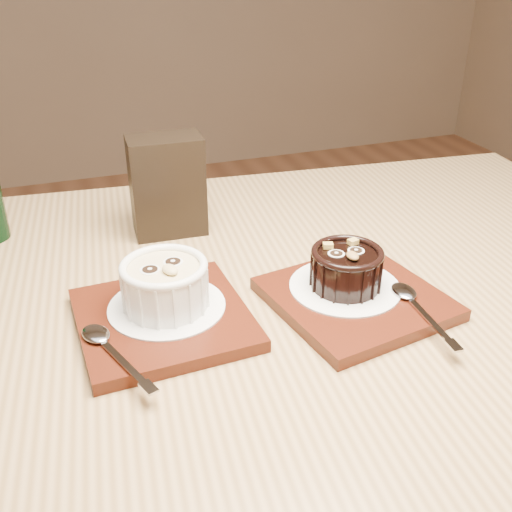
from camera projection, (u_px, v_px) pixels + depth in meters
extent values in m
cube|color=olive|center=(242.00, 316.00, 0.71)|extent=(1.27, 0.91, 0.04)
cylinder|color=olive|center=(453.00, 335.00, 1.31)|extent=(0.06, 0.06, 0.71)
cube|color=#48180C|center=(163.00, 319.00, 0.66)|extent=(0.19, 0.19, 0.01)
cylinder|color=white|center=(167.00, 306.00, 0.66)|extent=(0.13, 0.13, 0.00)
cylinder|color=white|center=(165.00, 287.00, 0.65)|extent=(0.09, 0.09, 0.05)
cylinder|color=#D2BA80|center=(164.00, 269.00, 0.64)|extent=(0.08, 0.08, 0.00)
torus|color=white|center=(163.00, 266.00, 0.64)|extent=(0.10, 0.10, 0.01)
cylinder|color=black|center=(150.00, 269.00, 0.63)|extent=(0.02, 0.02, 0.00)
cylinder|color=black|center=(173.00, 261.00, 0.65)|extent=(0.02, 0.02, 0.00)
ellipsoid|color=#D4BA7C|center=(170.00, 270.00, 0.63)|extent=(0.02, 0.03, 0.01)
cube|color=#48180C|center=(355.00, 299.00, 0.69)|extent=(0.21, 0.21, 0.01)
cylinder|color=white|center=(345.00, 287.00, 0.70)|extent=(0.13, 0.13, 0.00)
cylinder|color=black|center=(346.00, 270.00, 0.69)|extent=(0.08, 0.08, 0.04)
cylinder|color=black|center=(347.00, 255.00, 0.68)|extent=(0.07, 0.07, 0.00)
torus|color=black|center=(348.00, 253.00, 0.68)|extent=(0.08, 0.08, 0.01)
cylinder|color=black|center=(336.00, 253.00, 0.68)|extent=(0.02, 0.02, 0.00)
cylinder|color=black|center=(356.00, 250.00, 0.68)|extent=(0.02, 0.02, 0.00)
ellipsoid|color=olive|center=(353.00, 256.00, 0.67)|extent=(0.01, 0.02, 0.01)
cube|color=olive|center=(328.00, 246.00, 0.69)|extent=(0.01, 0.01, 0.01)
cube|color=olive|center=(353.00, 242.00, 0.70)|extent=(0.01, 0.01, 0.01)
cube|color=black|center=(167.00, 186.00, 0.83)|extent=(0.10, 0.06, 0.14)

